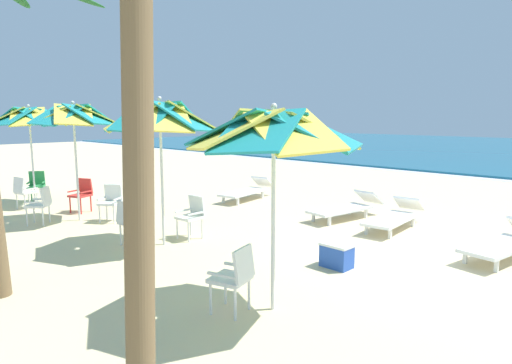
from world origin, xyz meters
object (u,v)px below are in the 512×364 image
(plastic_chair_0, at_px, (235,275))
(beach_umbrella_2, at_px, (73,117))
(beach_umbrella_0, at_px, (274,132))
(beach_umbrella_3, at_px, (29,118))
(cooler_box, at_px, (337,255))
(beach_umbrella_1, at_px, (160,118))
(plastic_chair_4, at_px, (111,200))
(plastic_chair_1, at_px, (192,214))
(plastic_chair_3, at_px, (41,203))
(plastic_chair_6, at_px, (24,191))
(palm_tree_3, at_px, (138,10))
(sun_lounger_0, at_px, (506,242))
(sun_lounger_3, at_px, (247,190))
(sun_lounger_1, at_px, (395,216))
(sun_lounger_2, at_px, (346,207))
(plastic_chair_5, at_px, (82,193))
(plastic_chair_7, at_px, (37,184))
(plastic_chair_2, at_px, (130,220))

(plastic_chair_0, xyz_separation_m, beach_umbrella_2, (-6.29, 0.75, 1.95))
(beach_umbrella_0, bearing_deg, beach_umbrella_2, 177.06)
(beach_umbrella_3, bearing_deg, cooler_box, 10.07)
(beach_umbrella_1, distance_m, plastic_chair_4, 3.17)
(beach_umbrella_1, xyz_separation_m, beach_umbrella_3, (-5.93, -0.34, 0.00))
(plastic_chair_1, bearing_deg, beach_umbrella_2, -163.10)
(beach_umbrella_0, distance_m, plastic_chair_3, 7.02)
(plastic_chair_1, bearing_deg, plastic_chair_6, -165.38)
(plastic_chair_6, relative_size, palm_tree_3, 0.17)
(sun_lounger_0, bearing_deg, palm_tree_3, -98.79)
(cooler_box, bearing_deg, plastic_chair_0, -88.64)
(plastic_chair_6, bearing_deg, plastic_chair_0, -1.89)
(plastic_chair_6, bearing_deg, sun_lounger_3, 57.23)
(plastic_chair_1, height_order, sun_lounger_3, plastic_chair_1)
(plastic_chair_0, relative_size, plastic_chair_6, 1.00)
(sun_lounger_1, bearing_deg, sun_lounger_3, 178.73)
(beach_umbrella_3, height_order, palm_tree_3, palm_tree_3)
(beach_umbrella_1, relative_size, plastic_chair_3, 3.26)
(beach_umbrella_1, distance_m, plastic_chair_6, 5.83)
(sun_lounger_1, height_order, sun_lounger_2, same)
(plastic_chair_5, bearing_deg, sun_lounger_1, 31.77)
(plastic_chair_5, relative_size, beach_umbrella_3, 0.31)
(plastic_chair_6, relative_size, sun_lounger_1, 0.40)
(plastic_chair_4, height_order, plastic_chair_7, same)
(plastic_chair_3, relative_size, beach_umbrella_3, 0.31)
(beach_umbrella_2, relative_size, palm_tree_3, 0.55)
(plastic_chair_2, xyz_separation_m, sun_lounger_3, (-1.77, 4.83, -0.22))
(beach_umbrella_1, relative_size, plastic_chair_7, 3.26)
(plastic_chair_5, distance_m, palm_tree_3, 8.87)
(sun_lounger_0, bearing_deg, sun_lounger_3, 174.92)
(plastic_chair_4, height_order, cooler_box, plastic_chair_4)
(plastic_chair_5, relative_size, sun_lounger_1, 0.40)
(plastic_chair_1, bearing_deg, sun_lounger_3, 120.59)
(beach_umbrella_0, relative_size, plastic_chair_0, 3.01)
(plastic_chair_1, xyz_separation_m, plastic_chair_2, (-0.41, -1.14, 0.00))
(beach_umbrella_1, bearing_deg, sun_lounger_2, 73.24)
(plastic_chair_1, bearing_deg, beach_umbrella_1, -92.11)
(cooler_box, bearing_deg, plastic_chair_6, -166.66)
(plastic_chair_3, bearing_deg, plastic_chair_4, 56.83)
(plastic_chair_7, bearing_deg, plastic_chair_1, 6.91)
(beach_umbrella_1, xyz_separation_m, plastic_chair_6, (-5.45, -0.76, -1.92))
(plastic_chair_2, height_order, plastic_chair_5, same)
(beach_umbrella_1, relative_size, beach_umbrella_3, 1.01)
(sun_lounger_2, distance_m, sun_lounger_3, 3.46)
(sun_lounger_2, bearing_deg, plastic_chair_2, -109.37)
(plastic_chair_2, distance_m, sun_lounger_3, 5.15)
(beach_umbrella_3, distance_m, sun_lounger_3, 6.39)
(beach_umbrella_0, relative_size, cooler_box, 5.21)
(beach_umbrella_1, xyz_separation_m, plastic_chair_2, (-0.39, -0.48, -1.92))
(beach_umbrella_3, bearing_deg, plastic_chair_2, -1.43)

